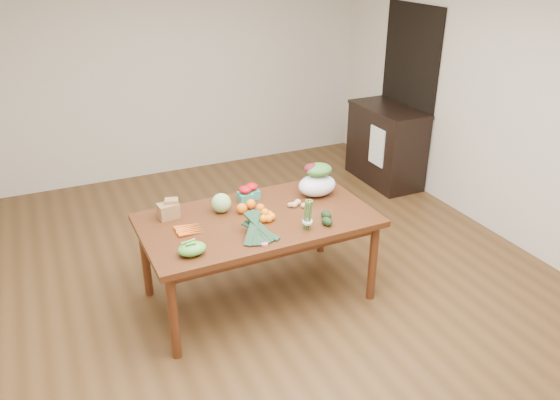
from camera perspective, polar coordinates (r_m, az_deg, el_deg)
name	(u,v)px	position (r m, az deg, el deg)	size (l,w,h in m)	color
floor	(273,289)	(4.79, -0.78, -9.25)	(6.00, 6.00, 0.00)	brown
room_walls	(272,141)	(4.17, -0.89, 6.16)	(5.02, 6.02, 2.70)	beige
dining_table	(258,258)	(4.51, -2.27, -6.06)	(1.83, 1.02, 0.75)	#462210
doorway_dark	(407,96)	(6.81, 13.15, 10.58)	(0.02, 1.00, 2.10)	black
cabinet	(386,145)	(6.82, 10.99, 5.68)	(0.52, 1.02, 0.94)	black
dish_towel	(377,146)	(6.51, 10.08, 5.53)	(0.02, 0.28, 0.45)	white
paper_bag	(168,209)	(4.37, -11.59, -0.97)	(0.21, 0.17, 0.15)	#966E43
cabbage	(221,203)	(4.39, -6.16, -0.31)	(0.16, 0.16, 0.16)	#A7D77C
strawberry_basket_a	(245,195)	(4.57, -3.63, 0.51)	(0.12, 0.12, 0.11)	red
strawberry_basket_b	(252,192)	(4.63, -2.98, 0.84)	(0.11, 0.11, 0.10)	red
orange_a	(242,208)	(4.38, -4.01, -0.88)	(0.09, 0.09, 0.09)	orange
orange_b	(251,204)	(4.45, -3.08, -0.42)	(0.08, 0.08, 0.08)	#EA5B0E
orange_c	(260,208)	(4.39, -2.07, -0.84)	(0.07, 0.07, 0.07)	#FF610F
mandarin_cluster	(265,214)	(4.26, -1.58, -1.49)	(0.18, 0.18, 0.10)	#F89D0F
carrots	(191,229)	(4.17, -9.32, -3.01)	(0.22, 0.19, 0.03)	#F55C14
snap_pea_bag	(192,249)	(3.85, -9.18, -5.05)	(0.20, 0.15, 0.09)	#58AF3B
kale_bunch	(259,230)	(3.97, -2.22, -3.14)	(0.32, 0.40, 0.16)	black
asparagus_bundle	(308,215)	(4.09, 2.90, -1.53)	(0.08, 0.08, 0.25)	#5A863D
potato_a	(294,205)	(4.47, 1.49, -0.49)	(0.06, 0.05, 0.05)	#D8BD7C
potato_b	(304,205)	(4.46, 2.49, -0.57)	(0.05, 0.04, 0.04)	#CCC076
potato_c	(298,202)	(4.51, 1.86, -0.23)	(0.06, 0.05, 0.05)	#DDBF7F
potato_d	(290,205)	(4.47, 1.09, -0.51)	(0.05, 0.04, 0.04)	tan
potato_e	(310,203)	(4.51, 3.12, -0.28)	(0.05, 0.05, 0.05)	tan
avocado_a	(327,222)	(4.20, 4.93, -2.26)	(0.07, 0.10, 0.07)	black
avocado_b	(326,215)	(4.30, 4.83, -1.55)	(0.07, 0.10, 0.07)	black
salad_bag	(317,181)	(4.65, 3.91, 1.96)	(0.33, 0.25, 0.26)	silver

